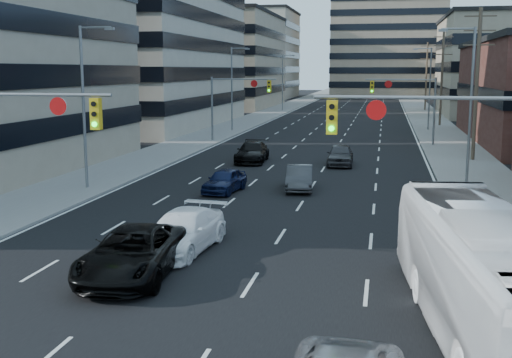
{
  "coord_description": "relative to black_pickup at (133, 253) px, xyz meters",
  "views": [
    {
      "loc": [
        5.77,
        -12.84,
        6.68
      ],
      "look_at": [
        0.63,
        12.79,
        2.2
      ],
      "focal_mm": 45.0,
      "sensor_mm": 36.0,
      "label": 1
    }
  ],
  "objects": [
    {
      "name": "streetlight_right_far",
      "position": [
        12.46,
        53.9,
        4.26
      ],
      "size": [
        2.03,
        0.22,
        9.0
      ],
      "color": "slate",
      "rests_on": "ground"
    },
    {
      "name": "signal_far_right",
      "position": [
        9.8,
        38.9,
        3.51
      ],
      "size": [
        6.09,
        0.33,
        6.0
      ],
      "color": "slate",
      "rests_on": "ground"
    },
    {
      "name": "utility_pole_block",
      "position": [
        14.32,
        29.9,
        4.99
      ],
      "size": [
        2.2,
        0.28,
        11.0
      ],
      "color": "#4C3D2D",
      "rests_on": "ground"
    },
    {
      "name": "signal_near_left",
      "position": [
        -5.34,
        1.9,
        3.54
      ],
      "size": [
        6.59,
        0.33,
        6.0
      ],
      "color": "slate",
      "rests_on": "ground"
    },
    {
      "name": "signal_near_right",
      "position": [
        9.57,
        1.9,
        3.54
      ],
      "size": [
        6.59,
        0.33,
        6.0
      ],
      "color": "slate",
      "rests_on": "ground"
    },
    {
      "name": "white_van",
      "position": [
        0.66,
        3.19,
        -0.05
      ],
      "size": [
        2.58,
        5.3,
        1.48
      ],
      "primitive_type": "imported",
      "rotation": [
        0.0,
        0.0,
        -0.1
      ],
      "color": "white",
      "rests_on": "ground"
    },
    {
      "name": "road_surface",
      "position": [
        2.12,
        123.9,
        -0.78
      ],
      "size": [
        18.0,
        300.0,
        0.02
      ],
      "primitive_type": "cube",
      "color": "black",
      "rests_on": "ground"
    },
    {
      "name": "transit_bus",
      "position": [
        10.52,
        -2.72,
        0.82
      ],
      "size": [
        4.13,
        11.83,
        3.23
      ],
      "primitive_type": "imported",
      "rotation": [
        0.0,
        0.0,
        0.12
      ],
      "color": "white",
      "rests_on": "ground"
    },
    {
      "name": "office_left_mid",
      "position": [
        -24.88,
        53.9,
        13.21
      ],
      "size": [
        26.0,
        34.0,
        28.0
      ],
      "primitive_type": "cube",
      "color": "#ADA089",
      "rests_on": "ground"
    },
    {
      "name": "sedan_blue",
      "position": [
        -0.62,
        14.71,
        -0.13
      ],
      "size": [
        2.02,
        4.02,
        1.31
      ],
      "primitive_type": "imported",
      "rotation": [
        0.0,
        0.0,
        -0.13
      ],
      "color": "#0D1536",
      "rests_on": "ground"
    },
    {
      "name": "utility_pole_distant",
      "position": [
        14.32,
        89.9,
        4.99
      ],
      "size": [
        2.2,
        0.28,
        11.0
      ],
      "color": "#4C3D2D",
      "rests_on": "ground"
    },
    {
      "name": "signal_far_left",
      "position": [
        -5.56,
        38.9,
        3.51
      ],
      "size": [
        6.09,
        0.33,
        6.0
      ],
      "color": "slate",
      "rests_on": "ground"
    },
    {
      "name": "office_left_far",
      "position": [
        -21.88,
        93.9,
        7.21
      ],
      "size": [
        20.0,
        30.0,
        16.0
      ],
      "primitive_type": "cube",
      "color": "gray",
      "rests_on": "ground"
    },
    {
      "name": "sidewalk_left",
      "position": [
        -9.38,
        123.9,
        -0.71
      ],
      "size": [
        5.0,
        300.0,
        0.15
      ],
      "primitive_type": "cube",
      "color": "slate",
      "rests_on": "ground"
    },
    {
      "name": "sedan_grey_right",
      "position": [
        4.91,
        26.05,
        -0.04
      ],
      "size": [
        1.9,
        4.45,
        1.5
      ],
      "primitive_type": "imported",
      "rotation": [
        0.0,
        0.0,
        0.03
      ],
      "color": "#363639",
      "rests_on": "ground"
    },
    {
      "name": "streetlight_right_near",
      "position": [
        12.46,
        18.9,
        4.26
      ],
      "size": [
        2.03,
        0.22,
        9.0
      ],
      "color": "slate",
      "rests_on": "ground"
    },
    {
      "name": "streetlight_left_mid",
      "position": [
        -8.22,
        48.9,
        4.26
      ],
      "size": [
        2.03,
        0.22,
        9.0
      ],
      "color": "slate",
      "rests_on": "ground"
    },
    {
      "name": "utility_pole_midblock",
      "position": [
        14.32,
        59.9,
        4.99
      ],
      "size": [
        2.2,
        0.28,
        11.0
      ],
      "color": "#4C3D2D",
      "rests_on": "ground"
    },
    {
      "name": "streetlight_left_near",
      "position": [
        -8.22,
        13.9,
        4.26
      ],
      "size": [
        2.03,
        0.22,
        9.0
      ],
      "color": "slate",
      "rests_on": "ground"
    },
    {
      "name": "sidewalk_right",
      "position": [
        13.62,
        123.9,
        -0.71
      ],
      "size": [
        5.0,
        300.0,
        0.15
      ],
      "primitive_type": "cube",
      "color": "slate",
      "rests_on": "ground"
    },
    {
      "name": "bg_block_left",
      "position": [
        -25.88,
        133.9,
        9.21
      ],
      "size": [
        24.0,
        24.0,
        20.0
      ],
      "primitive_type": "cube",
      "color": "#ADA089",
      "rests_on": "ground"
    },
    {
      "name": "sedan_black_far",
      "position": [
        -1.49,
        26.38,
        -0.05
      ],
      "size": [
        2.33,
        5.19,
        1.48
      ],
      "primitive_type": "imported",
      "rotation": [
        0.0,
        0.0,
        0.05
      ],
      "color": "black",
      "rests_on": "ground"
    },
    {
      "name": "streetlight_left_far",
      "position": [
        -8.22,
        83.9,
        4.26
      ],
      "size": [
        2.03,
        0.22,
        9.0
      ],
      "color": "slate",
      "rests_on": "ground"
    },
    {
      "name": "black_pickup",
      "position": [
        0.0,
        0.0,
        0.0
      ],
      "size": [
        3.01,
        5.85,
        1.58
      ],
      "primitive_type": "imported",
      "rotation": [
        0.0,
        0.0,
        0.07
      ],
      "color": "black",
      "rests_on": "ground"
    },
    {
      "name": "sedan_grey_center",
      "position": [
        3.31,
        16.25,
        -0.11
      ],
      "size": [
        1.88,
        4.24,
        1.35
      ],
      "primitive_type": "imported",
      "rotation": [
        0.0,
        0.0,
        0.11
      ],
      "color": "#343436",
      "rests_on": "ground"
    }
  ]
}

